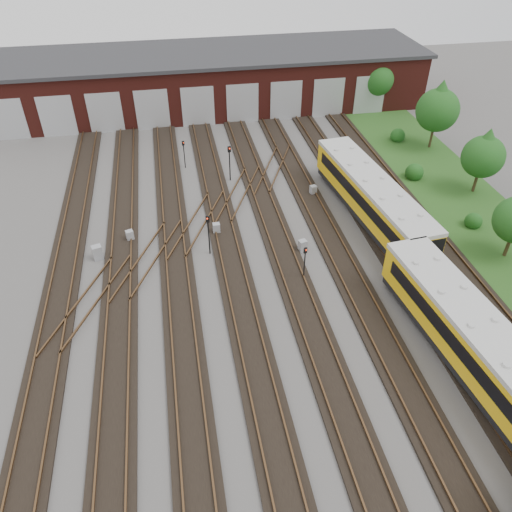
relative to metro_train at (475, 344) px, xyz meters
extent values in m
plane|color=#4D4947|center=(-10.00, 3.64, -2.03)|extent=(120.00, 120.00, 0.00)
cube|color=black|center=(-24.00, 3.64, -1.94)|extent=(2.40, 70.00, 0.18)
cube|color=#533821|center=(-24.72, 3.64, -1.77)|extent=(0.10, 70.00, 0.15)
cube|color=#533821|center=(-23.28, 3.64, -1.77)|extent=(0.10, 70.00, 0.15)
cube|color=black|center=(-20.00, 3.64, -1.94)|extent=(2.40, 70.00, 0.18)
cube|color=#533821|center=(-20.72, 3.64, -1.77)|extent=(0.10, 70.00, 0.15)
cube|color=#533821|center=(-19.28, 3.64, -1.77)|extent=(0.10, 70.00, 0.15)
cube|color=black|center=(-16.00, 3.64, -1.94)|extent=(2.40, 70.00, 0.18)
cube|color=#533821|center=(-16.72, 3.64, -1.77)|extent=(0.10, 70.00, 0.15)
cube|color=#533821|center=(-15.28, 3.64, -1.77)|extent=(0.10, 70.00, 0.15)
cube|color=black|center=(-12.00, 3.64, -1.94)|extent=(2.40, 70.00, 0.18)
cube|color=#533821|center=(-12.72, 3.64, -1.77)|extent=(0.10, 70.00, 0.15)
cube|color=#533821|center=(-11.28, 3.64, -1.77)|extent=(0.10, 70.00, 0.15)
cube|color=black|center=(-8.00, 3.64, -1.94)|extent=(2.40, 70.00, 0.18)
cube|color=#533821|center=(-8.72, 3.64, -1.77)|extent=(0.10, 70.00, 0.15)
cube|color=#533821|center=(-7.28, 3.64, -1.77)|extent=(0.10, 70.00, 0.15)
cube|color=black|center=(-4.00, 3.64, -1.94)|extent=(2.40, 70.00, 0.18)
cube|color=#533821|center=(-4.72, 3.64, -1.77)|extent=(0.10, 70.00, 0.15)
cube|color=#533821|center=(-3.28, 3.64, -1.77)|extent=(0.10, 70.00, 0.15)
cube|color=black|center=(0.00, 3.64, -1.94)|extent=(2.40, 70.00, 0.18)
cube|color=#533821|center=(-0.72, 3.64, -1.77)|extent=(0.10, 70.00, 0.15)
cube|color=#533821|center=(0.72, 3.64, -1.77)|extent=(0.10, 70.00, 0.15)
cube|color=black|center=(4.00, 3.64, -1.94)|extent=(2.40, 70.00, 0.18)
cube|color=#533821|center=(3.28, 3.64, -1.77)|extent=(0.10, 70.00, 0.15)
cube|color=#533821|center=(4.72, 3.64, -1.77)|extent=(0.10, 70.00, 0.15)
cube|color=#533821|center=(-18.00, 13.64, -1.77)|extent=(5.40, 9.62, 0.15)
cube|color=#533821|center=(-14.00, 17.64, -1.77)|extent=(5.40, 9.62, 0.15)
cube|color=#533821|center=(-10.00, 21.64, -1.77)|extent=(5.40, 9.62, 0.15)
cube|color=#533821|center=(-22.00, 9.64, -1.77)|extent=(5.40, 9.62, 0.15)
cube|color=#533821|center=(-6.00, 25.64, -1.77)|extent=(5.40, 9.62, 0.15)
cube|color=#501914|center=(-10.00, 43.64, 0.97)|extent=(50.00, 12.00, 6.00)
cube|color=#2C2C2F|center=(-10.00, 43.64, 4.12)|extent=(51.00, 12.50, 0.40)
cube|color=#ACAEB2|center=(-32.00, 37.62, 0.17)|extent=(3.60, 0.12, 4.40)
cube|color=#ACAEB2|center=(-27.00, 37.62, 0.17)|extent=(3.60, 0.12, 4.40)
cube|color=#ACAEB2|center=(-22.00, 37.62, 0.17)|extent=(3.60, 0.12, 4.40)
cube|color=#ACAEB2|center=(-17.00, 37.62, 0.17)|extent=(3.60, 0.12, 4.40)
cube|color=#ACAEB2|center=(-12.00, 37.62, 0.17)|extent=(3.60, 0.12, 4.40)
cube|color=#ACAEB2|center=(-7.00, 37.62, 0.17)|extent=(3.60, 0.12, 4.40)
cube|color=#ACAEB2|center=(-2.00, 37.62, 0.17)|extent=(3.60, 0.12, 4.40)
cube|color=#ACAEB2|center=(3.00, 37.62, 0.17)|extent=(3.60, 0.12, 4.40)
cube|color=#ACAEB2|center=(8.00, 37.62, 0.17)|extent=(3.60, 0.12, 4.40)
cube|color=#204E1A|center=(9.00, 13.64, -2.00)|extent=(8.00, 55.00, 0.05)
cube|color=black|center=(0.00, 0.00, -1.38)|extent=(4.10, 16.22, 0.64)
cube|color=yellow|center=(0.00, 0.00, 0.12)|extent=(4.42, 16.25, 2.35)
cube|color=beige|center=(0.00, 0.00, 1.46)|extent=(4.53, 16.26, 0.32)
cube|color=black|center=(-1.40, -0.15, 0.39)|extent=(1.52, 14.06, 0.91)
cube|color=black|center=(1.40, 0.15, 0.39)|extent=(1.52, 14.06, 0.91)
cube|color=black|center=(0.00, 16.00, -1.38)|extent=(4.10, 16.22, 0.64)
cube|color=yellow|center=(0.00, 16.00, 0.12)|extent=(4.42, 16.25, 2.35)
cube|color=beige|center=(0.00, 16.00, 1.46)|extent=(4.53, 16.26, 0.32)
cube|color=black|center=(-1.40, 15.85, 0.39)|extent=(1.52, 14.06, 0.91)
cube|color=black|center=(1.40, 16.15, 0.39)|extent=(1.52, 14.06, 0.91)
cylinder|color=black|center=(-13.45, 13.62, -0.60)|extent=(0.10, 0.10, 2.86)
cube|color=black|center=(-13.45, 13.62, 1.08)|extent=(0.28, 0.22, 0.50)
sphere|color=#F72B0D|center=(-13.45, 13.52, 1.18)|extent=(0.12, 0.12, 0.12)
cylinder|color=black|center=(-10.34, 24.52, -0.60)|extent=(0.11, 0.11, 2.87)
cube|color=black|center=(-10.34, 24.52, 1.10)|extent=(0.30, 0.23, 0.53)
sphere|color=#F72B0D|center=(-10.34, 24.41, 1.21)|extent=(0.13, 0.13, 0.13)
cylinder|color=black|center=(-14.28, 27.79, -0.87)|extent=(0.09, 0.09, 2.32)
cube|color=black|center=(-14.28, 27.79, 0.51)|extent=(0.25, 0.20, 0.44)
sphere|color=#F72B0D|center=(-14.28, 27.70, 0.60)|extent=(0.10, 0.10, 0.10)
cylinder|color=black|center=(-7.26, 9.51, -0.89)|extent=(0.09, 0.09, 2.28)
cube|color=black|center=(-7.26, 9.51, 0.47)|extent=(0.24, 0.18, 0.43)
sphere|color=#F72B0D|center=(-7.26, 9.42, 0.56)|extent=(0.10, 0.10, 0.10)
cube|color=#949598|center=(-19.36, 16.41, -1.57)|extent=(0.66, 0.61, 0.91)
cube|color=#949598|center=(-21.68, 14.51, -1.46)|extent=(0.81, 0.74, 1.13)
cube|color=#949598|center=(-12.63, 16.15, -1.57)|extent=(0.57, 0.48, 0.93)
cube|color=#949598|center=(-3.47, 20.55, -1.58)|extent=(0.64, 0.58, 0.90)
cube|color=#949598|center=(-6.52, 12.67, -1.55)|extent=(0.68, 0.61, 0.96)
cylinder|color=#382D19|center=(9.13, 38.64, -1.04)|extent=(0.24, 0.24, 1.98)
sphere|color=#184E16|center=(9.13, 38.64, 1.60)|extent=(3.85, 3.85, 3.85)
cone|color=#184E16|center=(9.13, 38.64, 2.98)|extent=(3.30, 3.30, 2.75)
cylinder|color=#382D19|center=(10.86, 18.48, -1.09)|extent=(0.27, 0.27, 1.87)
sphere|color=#184E16|center=(10.86, 18.48, 1.40)|extent=(3.64, 3.64, 3.64)
cone|color=#184E16|center=(10.86, 18.48, 2.70)|extent=(3.12, 3.12, 2.60)
cylinder|color=#382D19|center=(11.09, 27.63, -0.94)|extent=(0.26, 0.26, 2.19)
sphere|color=#184E16|center=(11.09, 27.63, 1.98)|extent=(4.25, 4.25, 4.25)
cone|color=#184E16|center=(11.09, 27.63, 3.50)|extent=(3.64, 3.64, 3.04)
cylinder|color=#382D19|center=(8.26, 9.33, -1.15)|extent=(0.26, 0.26, 1.75)
sphere|color=#184E16|center=(7.92, 13.38, -1.34)|extent=(1.38, 1.38, 1.38)
sphere|color=#184E16|center=(6.65, 21.78, -1.19)|extent=(1.68, 1.68, 1.68)
sphere|color=#184E16|center=(8.46, 29.84, -1.26)|extent=(1.54, 1.54, 1.54)
camera|label=1|loc=(-15.48, -16.40, 20.88)|focal=35.00mm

